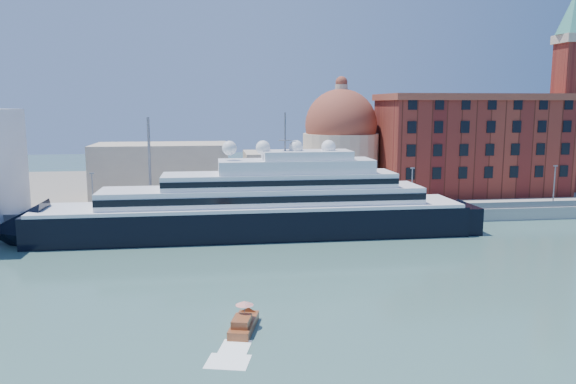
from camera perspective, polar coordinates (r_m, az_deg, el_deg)
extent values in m
plane|color=#345A55|center=(76.77, -0.96, -8.38)|extent=(400.00, 400.00, 0.00)
cube|color=gray|center=(109.29, -3.12, -2.51)|extent=(180.00, 10.00, 2.50)
cube|color=slate|center=(149.65, -4.44, 0.46)|extent=(260.00, 72.00, 2.00)
cube|color=slate|center=(104.53, -2.93, -1.99)|extent=(180.00, 0.10, 1.20)
cube|color=black|center=(98.24, -3.61, -3.30)|extent=(74.48, 11.46, 6.21)
cone|color=black|center=(103.12, -25.91, -3.60)|extent=(9.55, 11.46, 11.46)
cube|color=black|center=(107.57, 16.60, -2.69)|extent=(5.73, 10.50, 5.73)
cube|color=white|center=(97.60, -3.63, -1.38)|extent=(72.57, 11.65, 0.57)
cube|color=white|center=(97.47, -2.52, -0.36)|extent=(55.38, 9.55, 2.86)
cube|color=black|center=(92.78, -2.25, -0.82)|extent=(55.38, 0.15, 1.15)
cube|color=white|center=(97.38, -0.86, 1.23)|extent=(40.11, 8.59, 2.48)
cube|color=white|center=(97.48, 0.81, 2.65)|extent=(26.74, 7.64, 2.29)
cube|color=white|center=(97.60, 1.93, 3.78)|extent=(15.28, 6.68, 1.53)
cylinder|color=slate|center=(96.76, -0.30, 6.12)|extent=(0.29, 0.29, 6.68)
sphere|color=white|center=(96.13, -5.97, 4.46)|extent=(2.48, 2.48, 2.48)
sphere|color=white|center=(96.49, -2.56, 4.52)|extent=(2.48, 2.48, 2.48)
sphere|color=white|center=(97.19, 0.82, 4.56)|extent=(2.48, 2.48, 2.48)
sphere|color=white|center=(98.22, 4.13, 4.58)|extent=(2.48, 2.48, 2.48)
cube|color=brown|center=(59.07, -4.51, -13.42)|extent=(3.63, 6.65, 1.05)
cube|color=brown|center=(57.77, -4.73, -12.99)|extent=(2.30, 2.98, 0.84)
cylinder|color=slate|center=(59.07, -4.43, -12.04)|extent=(0.06, 0.06, 1.69)
cone|color=red|center=(58.73, -4.44, -11.18)|extent=(1.90, 1.90, 0.42)
cube|color=maroon|center=(139.17, 18.09, 4.39)|extent=(42.00, 18.00, 22.00)
cube|color=brown|center=(138.84, 18.32, 9.13)|extent=(43.00, 19.00, 1.50)
cube|color=maroon|center=(150.92, 26.49, 6.69)|extent=(6.00, 6.00, 35.00)
cube|color=beige|center=(151.66, 26.98, 13.68)|extent=(7.00, 7.00, 2.00)
cone|color=#3D8776|center=(152.39, 27.14, 15.92)|extent=(8.40, 8.40, 10.00)
cylinder|color=beige|center=(135.08, 5.34, 2.96)|extent=(18.00, 18.00, 14.00)
sphere|color=brown|center=(134.46, 5.39, 6.78)|extent=(17.00, 17.00, 17.00)
cylinder|color=beige|center=(134.42, 5.44, 10.19)|extent=(3.00, 3.00, 3.00)
cube|color=beige|center=(130.84, -0.46, 1.93)|extent=(18.00, 14.00, 10.00)
cube|color=beige|center=(132.10, -12.72, 2.22)|extent=(30.00, 16.00, 12.00)
cylinder|color=slate|center=(107.17, -19.20, -0.37)|extent=(0.24, 0.24, 8.00)
cube|color=slate|center=(106.63, -19.32, 1.81)|extent=(0.80, 0.30, 0.25)
cylinder|color=slate|center=(105.43, -3.01, -0.03)|extent=(0.24, 0.24, 8.00)
cube|color=slate|center=(104.87, -3.03, 2.19)|extent=(0.80, 0.30, 0.25)
cylinder|color=slate|center=(112.00, 12.47, 0.30)|extent=(0.24, 0.24, 8.00)
cube|color=slate|center=(111.48, 12.54, 2.38)|extent=(0.80, 0.30, 0.25)
cylinder|color=slate|center=(125.59, 25.41, 0.55)|extent=(0.24, 0.24, 8.00)
cube|color=slate|center=(125.12, 25.54, 2.41)|extent=(0.80, 0.30, 0.25)
cylinder|color=slate|center=(106.98, -13.87, 2.56)|extent=(0.50, 0.50, 18.00)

